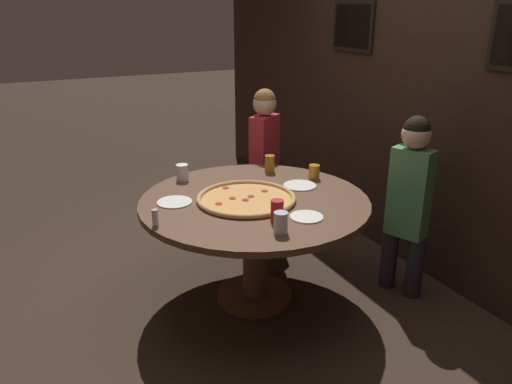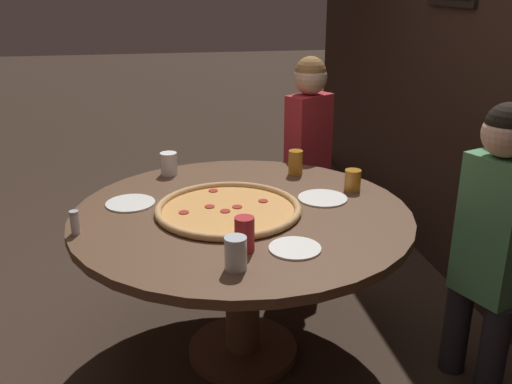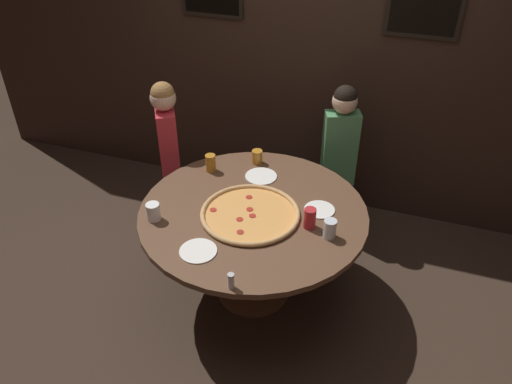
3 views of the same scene
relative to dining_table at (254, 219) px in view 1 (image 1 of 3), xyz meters
The scene contains 15 objects.
ground_plane 0.60m from the dining_table, ahead, with size 24.00×24.00×0.00m, color #38281E.
back_wall 1.52m from the dining_table, 90.00° to the left, with size 6.40×0.08×2.60m.
dining_table is the anchor object (origin of this frame).
giant_pizza 0.17m from the dining_table, 92.96° to the right, with size 0.64×0.64×0.03m.
drink_cup_far_left 0.62m from the dining_table, 106.54° to the left, with size 0.08×0.08×0.10m, color #BC7A23.
drink_cup_centre_back 0.44m from the dining_table, ahead, with size 0.07×0.07×0.13m, color #B22328.
drink_cup_near_left 0.66m from the dining_table, 152.19° to the right, with size 0.09×0.09×0.12m, color white.
drink_cup_near_right 0.57m from the dining_table, 10.81° to the right, with size 0.08×0.08×0.12m, color silver.
drink_cup_far_right 0.61m from the dining_table, 141.98° to the left, with size 0.07×0.07×0.13m, color #BC7A23.
white_plate_far_back 0.53m from the dining_table, 109.38° to the right, with size 0.22×0.22×0.01m, color white.
white_plate_right_side 0.45m from the dining_table, 19.14° to the left, with size 0.20×0.20×0.01m, color white.
white_plate_left_side 0.42m from the dining_table, 101.33° to the left, with size 0.23×0.23×0.01m, color white.
condiment_shaker 0.72m from the dining_table, 80.24° to the right, with size 0.04×0.04×0.10m.
diner_far_left 1.05m from the dining_table, 148.88° to the left, with size 0.27×0.33×1.29m.
diner_side_right 1.04m from the dining_table, 68.97° to the left, with size 0.33×0.22×1.26m.
Camera 1 is at (2.69, -1.34, 1.92)m, focal length 35.00 mm.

